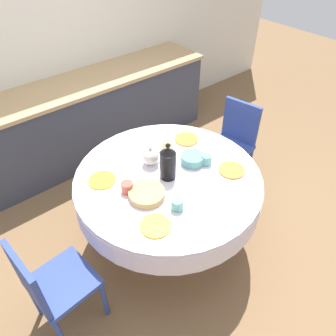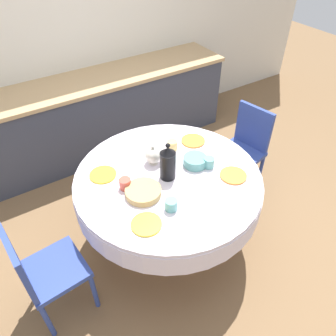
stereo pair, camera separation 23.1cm
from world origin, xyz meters
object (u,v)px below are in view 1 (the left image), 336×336
(chair_left, at_px, (233,141))
(chair_right, at_px, (51,284))
(coffee_carafe, at_px, (168,163))
(teapot, at_px, (151,156))

(chair_left, height_order, chair_right, same)
(chair_left, height_order, coffee_carafe, coffee_carafe)
(teapot, bearing_deg, chair_left, 1.48)
(chair_right, xyz_separation_m, teapot, (1.05, 0.29, 0.35))
(chair_left, bearing_deg, coffee_carafe, 90.24)
(coffee_carafe, xyz_separation_m, teapot, (-0.01, 0.20, -0.06))
(chair_right, distance_m, coffee_carafe, 1.13)
(coffee_carafe, distance_m, teapot, 0.21)
(chair_left, distance_m, teapot, 1.11)
(coffee_carafe, bearing_deg, chair_left, 12.28)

